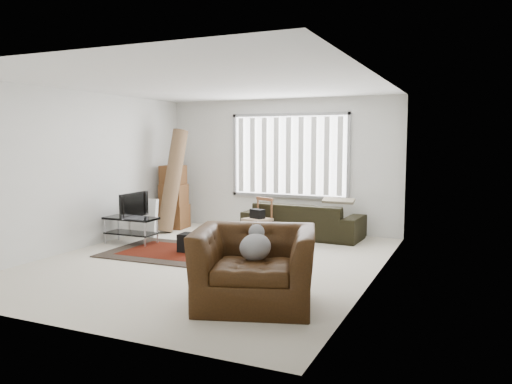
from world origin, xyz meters
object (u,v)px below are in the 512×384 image
moving_boxes (174,199)px  side_chair (258,217)px  tv_stand (131,225)px  sofa (303,214)px  armchair (255,261)px

moving_boxes → side_chair: size_ratio=1.66×
tv_stand → sofa: 3.23m
tv_stand → armchair: size_ratio=0.59×
moving_boxes → armchair: moving_boxes is taller
sofa → armchair: 4.08m
tv_stand → side_chair: 2.31m
side_chair → moving_boxes: bearing=-171.7°
sofa → armchair: size_ratio=1.39×
tv_stand → sofa: size_ratio=0.42×
tv_stand → sofa: bearing=35.4°
tv_stand → side_chair: (1.99, 1.17, 0.09)m
tv_stand → armchair: bearing=-32.2°
side_chair → armchair: size_ratio=0.49×
tv_stand → armchair: armchair is taller
side_chair → armchair: (1.41, -3.31, 0.06)m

